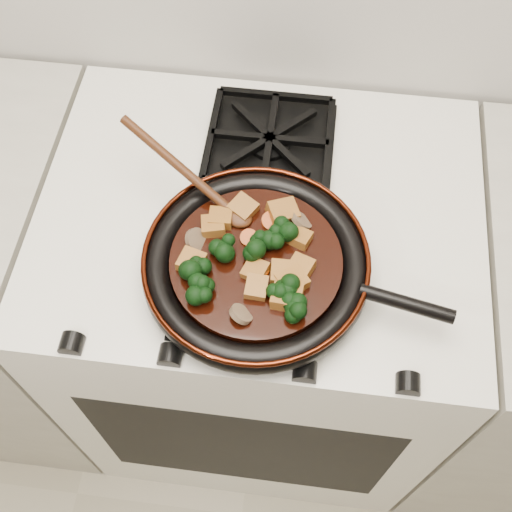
# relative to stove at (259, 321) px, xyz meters

# --- Properties ---
(stove) EXTENTS (0.76, 0.60, 0.90)m
(stove) POSITION_rel_stove_xyz_m (0.00, 0.00, 0.00)
(stove) COLOR white
(stove) RESTS_ON ground
(burner_grate_front) EXTENTS (0.23, 0.23, 0.03)m
(burner_grate_front) POSITION_rel_stove_xyz_m (0.00, -0.14, 0.46)
(burner_grate_front) COLOR black
(burner_grate_front) RESTS_ON stove
(burner_grate_back) EXTENTS (0.23, 0.23, 0.03)m
(burner_grate_back) POSITION_rel_stove_xyz_m (0.00, 0.14, 0.46)
(burner_grate_back) COLOR black
(burner_grate_back) RESTS_ON stove
(skillet) EXTENTS (0.47, 0.35, 0.05)m
(skillet) POSITION_rel_stove_xyz_m (0.01, -0.13, 0.49)
(skillet) COLOR black
(skillet) RESTS_ON burner_grate_front
(braising_sauce) EXTENTS (0.26, 0.26, 0.02)m
(braising_sauce) POSITION_rel_stove_xyz_m (0.01, -0.13, 0.50)
(braising_sauce) COLOR black
(braising_sauce) RESTS_ON skillet
(tofu_cube_0) EXTENTS (0.04, 0.04, 0.02)m
(tofu_cube_0) POSITION_rel_stove_xyz_m (-0.05, -0.07, 0.52)
(tofu_cube_0) COLOR #945C22
(tofu_cube_0) RESTS_ON braising_sauce
(tofu_cube_1) EXTENTS (0.05, 0.04, 0.02)m
(tofu_cube_1) POSITION_rel_stove_xyz_m (0.01, -0.15, 0.52)
(tofu_cube_1) COLOR #945C22
(tofu_cube_1) RESTS_ON braising_sauce
(tofu_cube_2) EXTENTS (0.05, 0.04, 0.02)m
(tofu_cube_2) POSITION_rel_stove_xyz_m (-0.09, -0.15, 0.52)
(tofu_cube_2) COLOR #945C22
(tofu_cube_2) RESTS_ON braising_sauce
(tofu_cube_3) EXTENTS (0.06, 0.06, 0.03)m
(tofu_cube_3) POSITION_rel_stove_xyz_m (0.07, -0.17, 0.52)
(tofu_cube_3) COLOR #945C22
(tofu_cube_3) RESTS_ON braising_sauce
(tofu_cube_4) EXTENTS (0.06, 0.05, 0.03)m
(tofu_cube_4) POSITION_rel_stove_xyz_m (0.04, -0.05, 0.52)
(tofu_cube_4) COLOR #945C22
(tofu_cube_4) RESTS_ON braising_sauce
(tofu_cube_5) EXTENTS (0.03, 0.04, 0.02)m
(tofu_cube_5) POSITION_rel_stove_xyz_m (0.02, -0.18, 0.52)
(tofu_cube_5) COLOR #945C22
(tofu_cube_5) RESTS_ON braising_sauce
(tofu_cube_6) EXTENTS (0.05, 0.05, 0.03)m
(tofu_cube_6) POSITION_rel_stove_xyz_m (-0.02, -0.05, 0.52)
(tofu_cube_6) COLOR #945C22
(tofu_cube_6) RESTS_ON braising_sauce
(tofu_cube_7) EXTENTS (0.05, 0.05, 0.03)m
(tofu_cube_7) POSITION_rel_stove_xyz_m (0.06, -0.19, 0.52)
(tofu_cube_7) COLOR #945C22
(tofu_cube_7) RESTS_ON braising_sauce
(tofu_cube_8) EXTENTS (0.04, 0.04, 0.02)m
(tofu_cube_8) POSITION_rel_stove_xyz_m (-0.06, -0.08, 0.52)
(tofu_cube_8) COLOR #945C22
(tofu_cube_8) RESTS_ON braising_sauce
(tofu_cube_9) EXTENTS (0.05, 0.05, 0.02)m
(tofu_cube_9) POSITION_rel_stove_xyz_m (0.08, -0.14, 0.52)
(tofu_cube_9) COLOR #945C22
(tofu_cube_9) RESTS_ON braising_sauce
(tofu_cube_10) EXTENTS (0.04, 0.04, 0.02)m
(tofu_cube_10) POSITION_rel_stove_xyz_m (0.07, -0.09, 0.52)
(tofu_cube_10) COLOR #945C22
(tofu_cube_10) RESTS_ON braising_sauce
(tofu_cube_11) EXTENTS (0.04, 0.04, 0.02)m
(tofu_cube_11) POSITION_rel_stove_xyz_m (0.05, -0.15, 0.52)
(tofu_cube_11) COLOR #945C22
(tofu_cube_11) RESTS_ON braising_sauce
(broccoli_floret_0) EXTENTS (0.09, 0.09, 0.07)m
(broccoli_floret_0) POSITION_rel_stove_xyz_m (-0.07, -0.17, 0.52)
(broccoli_floret_0) COLOR black
(broccoli_floret_0) RESTS_ON braising_sauce
(broccoli_floret_1) EXTENTS (0.08, 0.07, 0.06)m
(broccoli_floret_1) POSITION_rel_stove_xyz_m (0.02, -0.09, 0.52)
(broccoli_floret_1) COLOR black
(broccoli_floret_1) RESTS_ON braising_sauce
(broccoli_floret_2) EXTENTS (0.09, 0.09, 0.07)m
(broccoli_floret_2) POSITION_rel_stove_xyz_m (-0.05, -0.13, 0.52)
(broccoli_floret_2) COLOR black
(broccoli_floret_2) RESTS_ON braising_sauce
(broccoli_floret_3) EXTENTS (0.09, 0.08, 0.07)m
(broccoli_floret_3) POSITION_rel_stove_xyz_m (0.02, -0.12, 0.52)
(broccoli_floret_3) COLOR black
(broccoli_floret_3) RESTS_ON braising_sauce
(broccoli_floret_4) EXTENTS (0.08, 0.08, 0.06)m
(broccoli_floret_4) POSITION_rel_stove_xyz_m (-0.06, -0.20, 0.52)
(broccoli_floret_4) COLOR black
(broccoli_floret_4) RESTS_ON braising_sauce
(broccoli_floret_5) EXTENTS (0.08, 0.09, 0.07)m
(broccoli_floret_5) POSITION_rel_stove_xyz_m (0.05, -0.18, 0.52)
(broccoli_floret_5) COLOR black
(broccoli_floret_5) RESTS_ON braising_sauce
(broccoli_floret_6) EXTENTS (0.08, 0.08, 0.06)m
(broccoli_floret_6) POSITION_rel_stove_xyz_m (0.08, -0.21, 0.52)
(broccoli_floret_6) COLOR black
(broccoli_floret_6) RESTS_ON braising_sauce
(broccoli_floret_7) EXTENTS (0.07, 0.07, 0.07)m
(broccoli_floret_7) POSITION_rel_stove_xyz_m (0.04, -0.08, 0.52)
(broccoli_floret_7) COLOR black
(broccoli_floret_7) RESTS_ON braising_sauce
(carrot_coin_0) EXTENTS (0.03, 0.03, 0.02)m
(carrot_coin_0) POSITION_rel_stove_xyz_m (-0.07, -0.15, 0.51)
(carrot_coin_0) COLOR #B73805
(carrot_coin_0) RESTS_ON braising_sauce
(carrot_coin_1) EXTENTS (0.03, 0.03, 0.02)m
(carrot_coin_1) POSITION_rel_stove_xyz_m (0.02, -0.15, 0.51)
(carrot_coin_1) COLOR #B73805
(carrot_coin_1) RESTS_ON braising_sauce
(carrot_coin_2) EXTENTS (0.03, 0.03, 0.02)m
(carrot_coin_2) POSITION_rel_stove_xyz_m (-0.08, -0.15, 0.51)
(carrot_coin_2) COLOR #B73805
(carrot_coin_2) RESTS_ON braising_sauce
(carrot_coin_3) EXTENTS (0.03, 0.03, 0.02)m
(carrot_coin_3) POSITION_rel_stove_xyz_m (0.03, -0.06, 0.51)
(carrot_coin_3) COLOR #B73805
(carrot_coin_3) RESTS_ON braising_sauce
(carrot_coin_4) EXTENTS (0.03, 0.03, 0.01)m
(carrot_coin_4) POSITION_rel_stove_xyz_m (-0.01, -0.10, 0.51)
(carrot_coin_4) COLOR #B73805
(carrot_coin_4) RESTS_ON braising_sauce
(carrot_coin_5) EXTENTS (0.03, 0.03, 0.01)m
(carrot_coin_5) POSITION_rel_stove_xyz_m (0.08, -0.21, 0.51)
(carrot_coin_5) COLOR #B73805
(carrot_coin_5) RESTS_ON braising_sauce
(mushroom_slice_0) EXTENTS (0.05, 0.05, 0.03)m
(mushroom_slice_0) POSITION_rel_stove_xyz_m (0.07, -0.06, 0.52)
(mushroom_slice_0) COLOR brown
(mushroom_slice_0) RESTS_ON braising_sauce
(mushroom_slice_1) EXTENTS (0.05, 0.05, 0.03)m
(mushroom_slice_1) POSITION_rel_stove_xyz_m (-0.00, -0.23, 0.52)
(mushroom_slice_1) COLOR brown
(mushroom_slice_1) RESTS_ON braising_sauce
(mushroom_slice_2) EXTENTS (0.04, 0.04, 0.03)m
(mushroom_slice_2) POSITION_rel_stove_xyz_m (-0.09, -0.11, 0.52)
(mushroom_slice_2) COLOR brown
(mushroom_slice_2) RESTS_ON braising_sauce
(wooden_spoon) EXTENTS (0.14, 0.10, 0.24)m
(wooden_spoon) POSITION_rel_stove_xyz_m (-0.09, -0.03, 0.53)
(wooden_spoon) COLOR #42200E
(wooden_spoon) RESTS_ON braising_sauce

